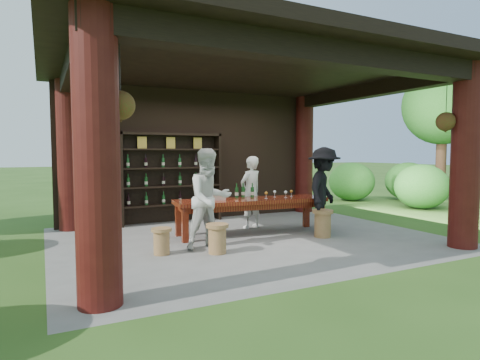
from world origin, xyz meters
name	(u,v)px	position (x,y,z in m)	size (l,w,h in m)	color
ground	(249,238)	(0.00, 0.00, 0.00)	(90.00, 90.00, 0.00)	#2D5119
pavilion	(239,133)	(-0.01, 0.43, 2.13)	(7.50, 6.00, 3.60)	slate
wine_shelf	(172,178)	(-0.85, 2.45, 1.10)	(2.49, 0.38, 2.20)	black
tasting_table	(251,204)	(0.25, 0.35, 0.63)	(3.30, 1.17, 0.75)	#52100B
stool_near_left	(217,238)	(-1.05, -0.84, 0.27)	(0.39, 0.39, 0.51)	olive
stool_near_right	(323,223)	(1.40, -0.57, 0.30)	(0.42, 0.42, 0.56)	olive
stool_far_left	(162,240)	(-1.92, -0.49, 0.24)	(0.34, 0.34, 0.45)	olive
host	(251,192)	(0.56, 0.97, 0.82)	(0.60, 0.39, 1.64)	white
guest_woman	(209,199)	(-1.03, -0.44, 0.90)	(0.87, 0.68, 1.80)	silver
guest_man	(324,191)	(1.63, -0.31, 0.92)	(1.19, 0.68, 1.84)	black
table_bottles	(244,190)	(0.23, 0.66, 0.90)	(0.43, 0.17, 0.31)	#194C1E
table_glasses	(280,194)	(0.91, 0.30, 0.82)	(0.75, 0.24, 0.15)	silver
napkin_basket	(219,197)	(-0.48, 0.42, 0.82)	(0.26, 0.18, 0.14)	#BF6672
shrubs	(317,198)	(2.46, 1.04, 0.57)	(15.43, 8.28, 1.36)	#194C14
trees	(349,91)	(3.76, 1.41, 3.37)	(20.76, 8.39, 4.80)	#3F2819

